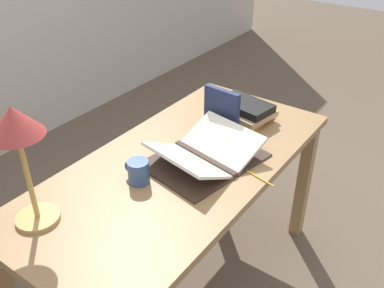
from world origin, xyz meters
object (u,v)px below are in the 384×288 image
(open_book, at_px, (205,154))
(coffee_mug, at_px, (138,172))
(book_standing_upright, at_px, (222,111))
(reading_lamp, at_px, (17,134))
(book_stack_tall, at_px, (245,111))
(pencil, at_px, (256,176))

(open_book, height_order, coffee_mug, open_book)
(book_standing_upright, xyz_separation_m, coffee_mug, (-0.52, 0.05, -0.06))
(open_book, xyz_separation_m, coffee_mug, (-0.27, 0.13, 0.02))
(reading_lamp, bearing_deg, book_stack_tall, -11.69)
(open_book, relative_size, book_stack_tall, 1.79)
(coffee_mug, xyz_separation_m, pencil, (0.29, -0.36, -0.04))
(book_stack_tall, bearing_deg, open_book, -173.49)
(book_stack_tall, distance_m, reading_lamp, 1.10)
(open_book, xyz_separation_m, pencil, (0.02, -0.23, -0.03))
(book_stack_tall, relative_size, pencil, 1.67)
(book_stack_tall, distance_m, pencil, 0.48)
(reading_lamp, xyz_separation_m, pencil, (0.65, -0.49, -0.34))
(book_stack_tall, xyz_separation_m, reading_lamp, (-1.04, 0.22, 0.30))
(book_standing_upright, relative_size, coffee_mug, 1.83)
(book_stack_tall, height_order, coffee_mug, same)
(book_standing_upright, xyz_separation_m, reading_lamp, (-0.88, 0.18, 0.24))
(book_stack_tall, distance_m, coffee_mug, 0.68)
(book_stack_tall, xyz_separation_m, coffee_mug, (-0.68, 0.08, 0.00))
(pencil, bearing_deg, book_stack_tall, 35.58)
(book_stack_tall, height_order, reading_lamp, reading_lamp)
(book_standing_upright, distance_m, reading_lamp, 0.93)
(open_book, distance_m, pencil, 0.23)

